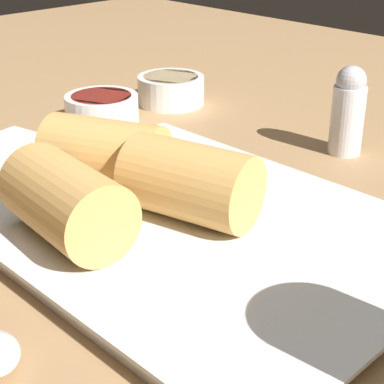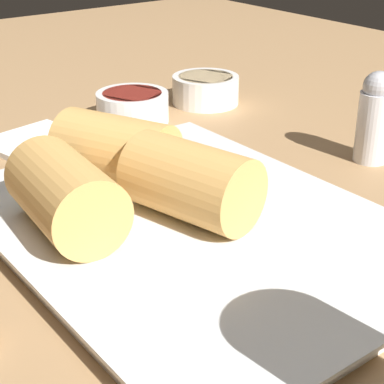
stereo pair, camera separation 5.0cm
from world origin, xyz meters
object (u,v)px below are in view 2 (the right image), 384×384
dipping_bowl_far (206,89)px  napkin (43,144)px  serving_plate (192,229)px  salt_shaker (375,117)px  dipping_bowl_near (133,106)px

dipping_bowl_far → napkin: bearing=-86.1°
serving_plate → napkin: 22.82cm
serving_plate → salt_shaker: bearing=94.4°
dipping_bowl_far → napkin: (1.44, -21.07, -1.46)cm
serving_plate → dipping_bowl_far: size_ratio=4.39×
serving_plate → napkin: bearing=-178.3°
serving_plate → napkin: serving_plate is taller
serving_plate → dipping_bowl_near: dipping_bowl_near is taller
dipping_bowl_near → napkin: 11.03cm
serving_plate → dipping_bowl_near: size_ratio=4.39×
napkin → dipping_bowl_near: bearing=95.3°
dipping_bowl_near → dipping_bowl_far: 10.19cm
napkin → serving_plate: bearing=1.7°
dipping_bowl_near → napkin: size_ratio=0.66×
serving_plate → salt_shaker: salt_shaker is taller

